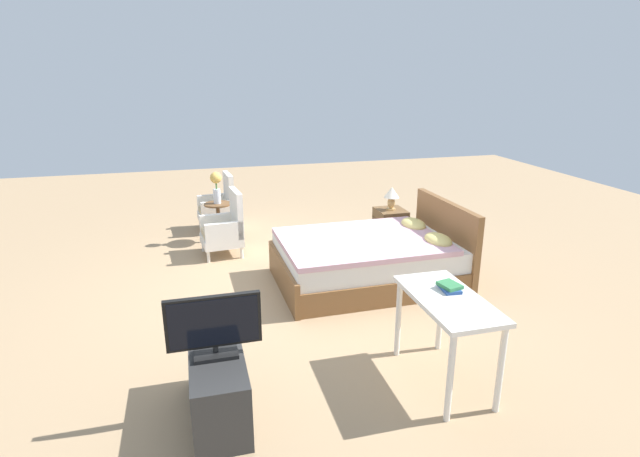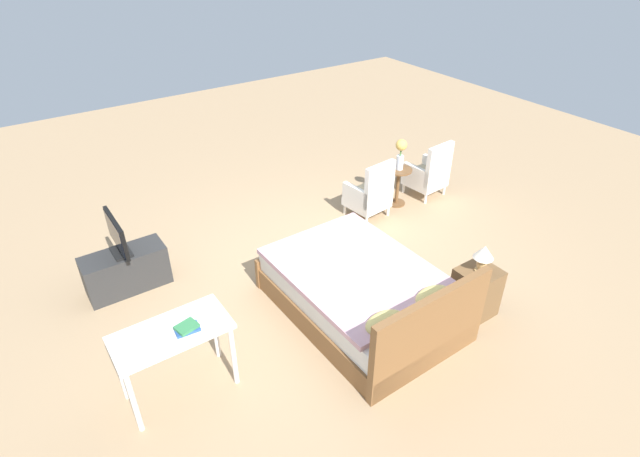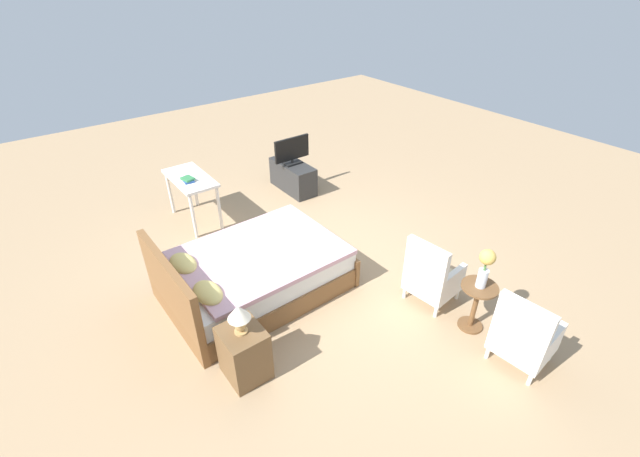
# 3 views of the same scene
# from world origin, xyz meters

# --- Properties ---
(ground_plane) EXTENTS (16.00, 16.00, 0.00)m
(ground_plane) POSITION_xyz_m (0.00, 0.00, 0.00)
(ground_plane) COLOR #A38460
(bed) EXTENTS (1.52, 2.19, 0.96)m
(bed) POSITION_xyz_m (0.06, 0.92, 0.30)
(bed) COLOR brown
(bed) RESTS_ON ground_plane
(armchair_by_window_left) EXTENTS (0.59, 0.59, 0.92)m
(armchair_by_window_left) POSITION_xyz_m (-2.58, -0.72, 0.37)
(armchair_by_window_left) COLOR white
(armchair_by_window_left) RESTS_ON ground_plane
(armchair_by_window_right) EXTENTS (0.59, 0.59, 0.92)m
(armchair_by_window_right) POSITION_xyz_m (-1.39, -0.72, 0.37)
(armchair_by_window_right) COLOR white
(armchair_by_window_right) RESTS_ON ground_plane
(side_table) EXTENTS (0.40, 0.40, 0.60)m
(side_table) POSITION_xyz_m (-1.98, -0.77, 0.38)
(side_table) COLOR brown
(side_table) RESTS_ON ground_plane
(flower_vase) EXTENTS (0.17, 0.17, 0.48)m
(flower_vase) POSITION_xyz_m (-1.98, -0.77, 0.89)
(flower_vase) COLOR silver
(flower_vase) RESTS_ON side_table
(nightstand) EXTENTS (0.44, 0.41, 0.60)m
(nightstand) POSITION_xyz_m (-1.00, 1.61, 0.30)
(nightstand) COLOR brown
(nightstand) RESTS_ON ground_plane
(table_lamp) EXTENTS (0.22, 0.22, 0.33)m
(table_lamp) POSITION_xyz_m (-1.00, 1.61, 0.81)
(table_lamp) COLOR tan
(table_lamp) RESTS_ON nightstand
(tv_stand) EXTENTS (0.96, 0.40, 0.51)m
(tv_stand) POSITION_xyz_m (2.11, -1.07, 0.26)
(tv_stand) COLOR #2D2D2D
(tv_stand) RESTS_ON ground_plane
(tv_flatscreen) EXTENTS (0.20, 0.68, 0.48)m
(tv_flatscreen) POSITION_xyz_m (2.11, -1.07, 0.76)
(tv_flatscreen) COLOR black
(tv_flatscreen) RESTS_ON tv_stand
(vanity_desk) EXTENTS (1.04, 0.52, 0.77)m
(vanity_desk) POSITION_xyz_m (2.15, 0.79, 0.65)
(vanity_desk) COLOR silver
(vanity_desk) RESTS_ON ground_plane
(book_stack) EXTENTS (0.22, 0.18, 0.06)m
(book_stack) POSITION_xyz_m (2.02, 0.86, 0.80)
(book_stack) COLOR #284C8E
(book_stack) RESTS_ON vanity_desk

